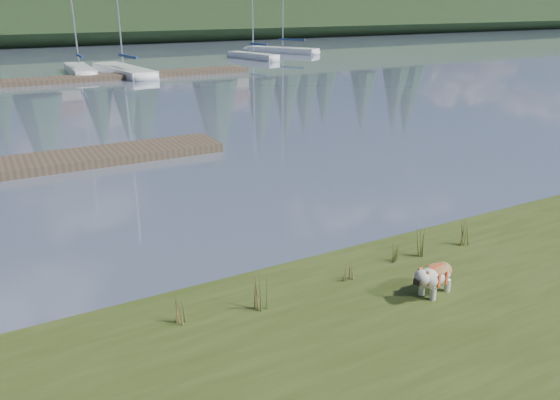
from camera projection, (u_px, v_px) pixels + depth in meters
ground at (37, 83)px, 36.13m from camera, size 200.00×200.00×0.00m
bulldog at (435, 275)px, 9.41m from camera, size 1.00×0.53×0.59m
dock_far at (68, 79)px, 36.98m from camera, size 26.00×2.20×0.30m
sailboat_bg_2 at (78, 69)px, 41.21m from camera, size 1.66×7.45×11.20m
sailboat_bg_3 at (120, 69)px, 41.07m from camera, size 3.01×9.66×13.78m
sailboat_bg_4 at (249, 55)px, 51.36m from camera, size 2.99×6.70×9.88m
sailboat_bg_5 at (276, 50)px, 57.40m from camera, size 5.99×8.40×12.44m
weed_0 at (261, 293)px, 8.95m from camera, size 0.17×0.14×0.72m
weed_1 at (347, 270)px, 9.98m from camera, size 0.17×0.14×0.41m
weed_2 at (423, 244)px, 10.82m from camera, size 0.17×0.14×0.66m
weed_3 at (181, 308)px, 8.59m from camera, size 0.17×0.14×0.62m
weed_4 at (396, 252)px, 10.66m from camera, size 0.17×0.14×0.48m
weed_5 at (461, 232)px, 11.35m from camera, size 0.17×0.14×0.65m
mud_lip at (228, 294)px, 10.08m from camera, size 60.00×0.50×0.14m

